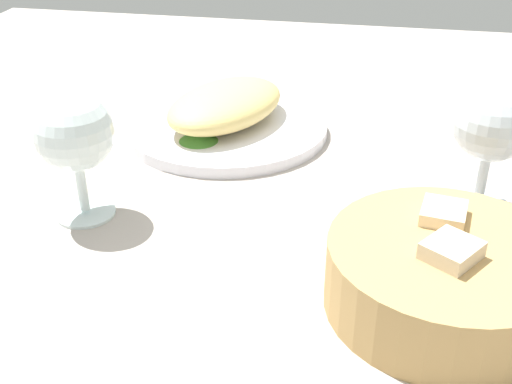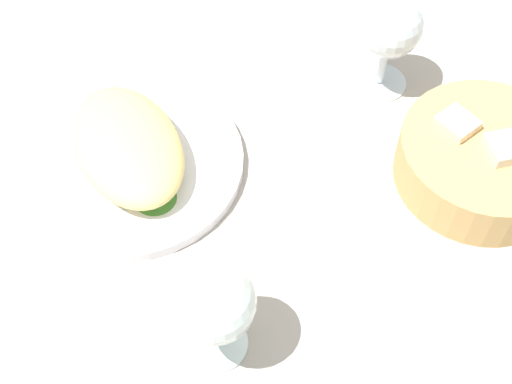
{
  "view_description": "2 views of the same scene",
  "coord_description": "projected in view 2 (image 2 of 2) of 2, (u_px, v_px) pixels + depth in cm",
  "views": [
    {
      "loc": [
        58.54,
        8.85,
        33.62
      ],
      "look_at": [
        5.2,
        -1.61,
        3.09
      ],
      "focal_mm": 45.36,
      "sensor_mm": 36.0,
      "label": 1
    },
    {
      "loc": [
        28.55,
        -36.54,
        63.59
      ],
      "look_at": [
        -0.24,
        -4.32,
        3.14
      ],
      "focal_mm": 49.41,
      "sensor_mm": 36.0,
      "label": 2
    }
  ],
  "objects": [
    {
      "name": "ground_plane",
      "position": [
        283.0,
        191.0,
        0.79
      ],
      "size": [
        140.0,
        140.0,
        2.0
      ],
      "primitive_type": "cube",
      "color": "#AEA399"
    },
    {
      "name": "plate",
      "position": [
        131.0,
        162.0,
        0.8
      ],
      "size": [
        25.53,
        25.53,
        1.4
      ],
      "primitive_type": "cylinder",
      "color": "white",
      "rests_on": "ground_plane"
    },
    {
      "name": "omelette",
      "position": [
        127.0,
        145.0,
        0.77
      ],
      "size": [
        21.22,
        17.43,
        4.7
      ],
      "primitive_type": "ellipsoid",
      "rotation": [
        0.0,
        0.0,
        -0.39
      ],
      "color": "#E6C875",
      "rests_on": "plate"
    },
    {
      "name": "lettuce_garnish",
      "position": [
        155.0,
        195.0,
        0.75
      ],
      "size": [
        4.68,
        4.68,
        1.11
      ],
      "primitive_type": "cone",
      "color": "#3D802E",
      "rests_on": "plate"
    },
    {
      "name": "bread_basket",
      "position": [
        483.0,
        160.0,
        0.77
      ],
      "size": [
        18.91,
        18.91,
        7.15
      ],
      "color": "tan",
      "rests_on": "ground_plane"
    },
    {
      "name": "wine_glass_near",
      "position": [
        213.0,
        304.0,
        0.61
      ],
      "size": [
        7.62,
        7.62,
        12.75
      ],
      "color": "silver",
      "rests_on": "ground_plane"
    },
    {
      "name": "wine_glass_far",
      "position": [
        390.0,
        29.0,
        0.81
      ],
      "size": [
        7.58,
        7.58,
        13.13
      ],
      "color": "silver",
      "rests_on": "ground_plane"
    }
  ]
}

